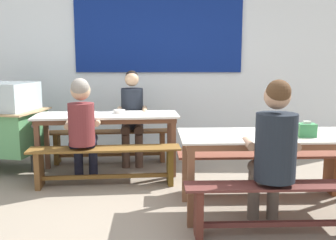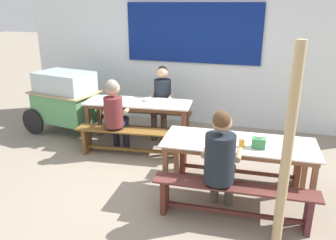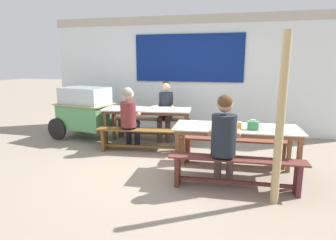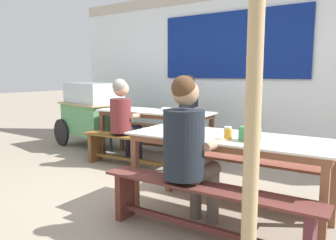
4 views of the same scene
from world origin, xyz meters
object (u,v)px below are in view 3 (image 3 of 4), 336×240
Objects in this scene: person_left_back_turned at (129,114)px; bench_far_front at (142,137)px; person_center_facing at (166,107)px; soup_bowl at (155,107)px; bench_near_front at (236,169)px; bench_far_back at (152,125)px; dining_table_far at (147,112)px; wooden_support_post at (280,121)px; condiment_jar at (239,126)px; dining_table_near at (236,132)px; tissue_box at (253,125)px; person_near_front at (224,135)px; food_cart at (85,109)px; bench_near_back at (234,146)px.

bench_far_front is at bearing -8.80° from person_left_back_turned.
person_center_facing is 8.72× the size of soup_bowl.
bench_far_back is at bearing 129.39° from bench_near_front.
wooden_support_post is (2.35, -2.07, 0.36)m from dining_table_far.
condiment_jar is at bearing -49.91° from person_center_facing.
condiment_jar reaches higher than dining_table_near.
dining_table_near is 12.02× the size of tissue_box.
person_near_front is 8.43× the size of tissue_box.
person_left_back_turned is 11.54× the size of condiment_jar.
food_cart is at bearing 155.27° from condiment_jar.
soup_bowl is 0.07× the size of wooden_support_post.
wooden_support_post is at bearing -54.43° from condiment_jar.
bench_near_back is 0.83m from condiment_jar.
tissue_box is 0.76m from wooden_support_post.
tissue_box is at bearing -42.05° from bench_far_back.
bench_far_front is at bearing 144.42° from bench_near_front.
person_center_facing is at bearing 62.97° from person_left_back_turned.
person_center_facing is (0.22, 1.00, 0.44)m from bench_far_front.
person_left_back_turned reaches higher than food_cart.
bench_near_back and bench_near_front have the same top height.
dining_table_near is at bearing -23.18° from food_cart.
bench_near_front is 0.66m from condiment_jar.
bench_far_front is 2.09m from person_near_front.
tissue_box is (2.12, -1.92, 0.54)m from bench_far_back.
dining_table_near is 1.98m from bench_far_front.
bench_far_front is 2.11m from condiment_jar.
wooden_support_post is at bearing -56.84° from dining_table_near.
bench_near_back is at bearing -8.31° from person_left_back_turned.
bench_near_front is 1.47× the size of person_left_back_turned.
tissue_box is (2.29, -0.92, 0.10)m from person_left_back_turned.
bench_near_back is at bearing -39.29° from person_center_facing.
food_cart reaches higher than soup_bowl.
condiment_jar is at bearing -24.73° from food_cart.
person_near_front is at bearing 163.06° from bench_near_front.
soup_bowl is at bearing -1.93° from food_cart.
bench_near_back is 0.88× the size of wooden_support_post.
dining_table_near is at bearing 71.33° from person_near_front.
person_left_back_turned is (-0.49, -0.96, -0.00)m from person_center_facing.
person_left_back_turned is (-2.03, 0.30, 0.43)m from bench_near_back.
tissue_box is at bearing -46.37° from person_center_facing.
bench_far_front is at bearing 171.76° from bench_near_back.
dining_table_far is at bearing 65.62° from person_left_back_turned.
bench_near_front is (1.81, -1.29, -0.01)m from bench_far_front.
condiment_jar is (1.60, -1.91, 0.09)m from person_center_facing.
dining_table_far is 2.62m from bench_near_front.
bench_near_back is 2.09m from person_left_back_turned.
bench_far_front is 11.83× the size of soup_bowl.
soup_bowl is 3.10m from wooden_support_post.
bench_far_back is at bearing 137.95° from tissue_box.
bench_near_back is 0.86m from tissue_box.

